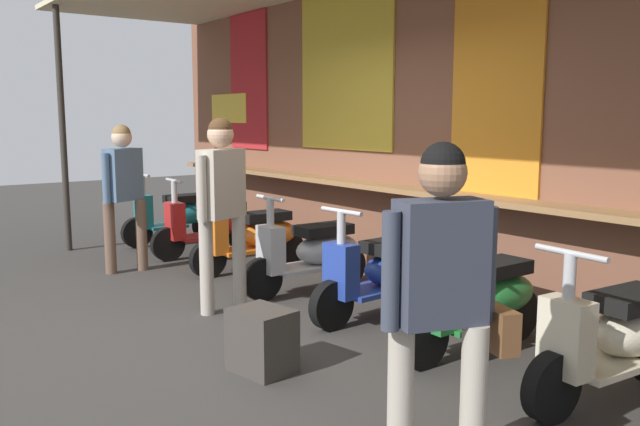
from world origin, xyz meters
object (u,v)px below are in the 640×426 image
scooter_teal (178,215)px  shopper_passing (124,183)px  scooter_red (213,224)px  merchandise_crate (262,340)px  scooter_blue (383,271)px  scooter_orange (255,236)px  scooter_cream (618,337)px  scooter_silver (313,252)px  scooter_green (482,299)px  shopper_browsing (222,193)px  shopper_with_handbag (443,286)px

scooter_teal → shopper_passing: 1.80m
scooter_red → merchandise_crate: (3.56, -1.48, -0.18)m
scooter_teal → scooter_blue: size_ratio=1.00×
scooter_teal → scooter_orange: size_ratio=1.00×
scooter_cream → scooter_blue: bearing=-85.5°
scooter_orange → scooter_silver: same height
scooter_silver → scooter_green: (2.07, 0.00, 0.00)m
scooter_green → merchandise_crate: size_ratio=3.30×
scooter_orange → merchandise_crate: 2.96m
scooter_green → shopper_passing: size_ratio=0.87×
scooter_green → scooter_silver: bearing=-89.4°
scooter_teal → scooter_green: size_ratio=1.00×
scooter_green → merchandise_crate: 1.61m
scooter_red → merchandise_crate: bearing=70.5°
shopper_browsing → shopper_passing: 1.96m
scooter_cream → scooter_green: bearing=-85.5°
scooter_silver → scooter_cream: same height
scooter_cream → merchandise_crate: bearing=-43.4°
shopper_passing → merchandise_crate: (3.35, -0.31, -0.77)m
scooter_silver → scooter_orange: bearing=-88.7°
scooter_blue → shopper_passing: bearing=-71.4°
scooter_orange → shopper_passing: (-0.79, -1.17, 0.60)m
shopper_with_handbag → scooter_orange: bearing=-1.1°
scooter_red → merchandise_crate: size_ratio=3.30×
scooter_red → scooter_blue: (3.12, -0.00, 0.00)m
scooter_red → shopper_with_handbag: (5.24, -1.56, 0.56)m
scooter_cream → shopper_browsing: (-3.03, -1.02, 0.65)m
scooter_green → shopper_browsing: size_ratio=0.83×
scooter_red → scooter_green: bearing=93.1°
scooter_green → scooter_cream: 1.03m
scooter_cream → shopper_browsing: size_ratio=0.83×
scooter_red → merchandise_crate: scooter_red is taller
scooter_teal → scooter_orange: 2.02m
scooter_silver → shopper_with_handbag: shopper_with_handbag is taller
shopper_with_handbag → shopper_browsing: shopper_browsing is taller
scooter_green → scooter_cream: size_ratio=1.00×
shopper_with_handbag → shopper_passing: bearing=14.8°
scooter_orange → scooter_cream: same height
scooter_red → scooter_silver: (2.10, 0.00, 0.00)m
scooter_teal → shopper_with_handbag: shopper_with_handbag is taller
scooter_red → scooter_silver: same height
scooter_orange → scooter_cream: (4.19, -0.00, 0.00)m
scooter_red → shopper_with_handbag: bearing=76.5°
scooter_green → shopper_browsing: bearing=-62.4°
scooter_orange → shopper_with_handbag: shopper_with_handbag is taller
scooter_orange → shopper_browsing: shopper_browsing is taller
scooter_orange → scooter_green: 3.16m
scooter_green → shopper_browsing: 2.34m
scooter_orange → scooter_blue: 2.10m
scooter_cream → merchandise_crate: (-1.64, -1.48, -0.18)m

